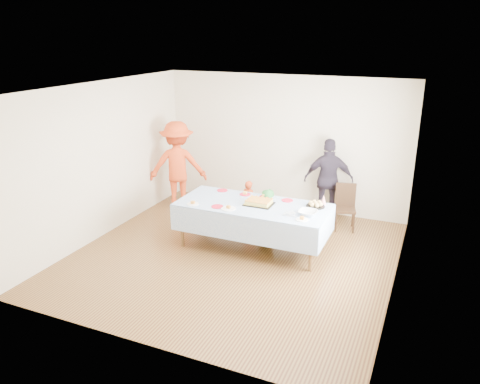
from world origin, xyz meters
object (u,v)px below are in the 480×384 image
Objects in this scene: party_table at (253,207)px; birthday_cake at (259,202)px; dining_chair at (345,204)px; adult_left at (178,165)px.

birthday_cake reaches higher than party_table.
dining_chair is 3.42m from adult_left.
birthday_cake is 2.50m from adult_left.
party_table is 0.14m from birthday_cake.
dining_chair is at bearing 50.62° from birthday_cake.
dining_chair is (1.25, 1.45, -0.25)m from party_table.
birthday_cake is at bearing -143.66° from dining_chair.
dining_chair is at bearing 159.44° from adult_left.
party_table is at bearing -158.84° from birthday_cake.
birthday_cake reaches higher than dining_chair.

